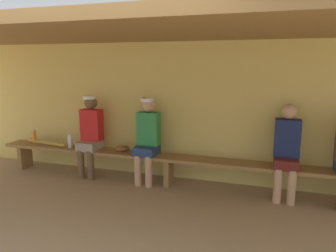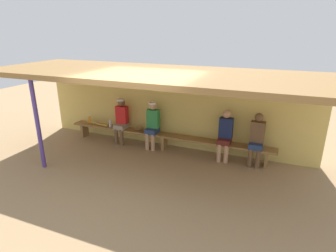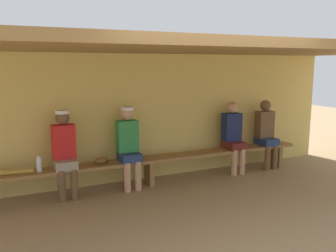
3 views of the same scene
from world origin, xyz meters
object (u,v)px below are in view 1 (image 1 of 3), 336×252
Objects in this scene: bench at (169,161)px; water_bottle_clear at (70,141)px; baseball_glove_tan at (122,149)px; baseball_bat at (47,143)px; player_middle at (147,136)px; player_in_red at (287,148)px; player_shirtless_tan at (90,132)px; water_bottle_blue at (34,137)px.

bench is 26.07× the size of water_bottle_clear.
baseball_bat is at bearing -22.56° from baseball_glove_tan.
baseball_bat is at bearing -180.00° from bench.
baseball_bat is at bearing -179.89° from player_middle.
player_in_red is at bearing 0.10° from bench.
player_shirtless_tan is 5.48× the size of water_bottle_blue.
bench is 1.73m from player_in_red.
baseball_glove_tan is at bearing 3.73° from water_bottle_clear.
baseball_glove_tan is at bearing -0.32° from water_bottle_blue.
player_shirtless_tan is 0.61m from baseball_glove_tan.
player_in_red is 1.59× the size of baseball_bat.
bench is at bearing 154.08° from baseball_glove_tan.
player_middle is 1.01× the size of player_in_red.
baseball_bat is (-0.87, -0.00, -0.25)m from player_shirtless_tan.
bench is at bearing -0.15° from player_shirtless_tan.
bench is 2.25m from baseball_bat.
player_shirtless_tan is 5.84× the size of water_bottle_clear.
water_bottle_clear is (-0.38, -0.03, -0.18)m from player_shirtless_tan.
water_bottle_clear is at bearing -178.59° from player_middle.
bench is 7.15× the size of baseball_bat.
bench is 4.49× the size of player_in_red.
player_in_red is (1.69, 0.00, 0.34)m from bench.
bench is at bearing -0.57° from player_middle.
bench is 0.51m from player_middle.
bench is 4.46× the size of player_middle.
player_middle reaches higher than water_bottle_clear.
player_shirtless_tan is (-1.37, 0.00, 0.36)m from bench.
baseball_bat is (-1.89, -0.00, -0.25)m from player_middle.
baseball_bat is (-1.44, -0.03, -0.01)m from baseball_glove_tan.
baseball_bat is at bearing -7.47° from water_bottle_blue.
water_bottle_clear is 0.27× the size of baseball_bat.
player_shirtless_tan reaches higher than water_bottle_blue.
water_bottle_blue is 0.32m from baseball_bat.
player_shirtless_tan is 1.00× the size of player_middle.
bench is 1.42m from player_shirtless_tan.
water_bottle_clear is at bearing -178.99° from bench.
water_bottle_clear is (0.80, -0.07, -0.01)m from water_bottle_blue.
baseball_glove_tan is 1.44m from baseball_bat.
water_bottle_blue is (-2.19, 0.04, -0.17)m from player_middle.
water_bottle_blue is 0.81m from water_bottle_clear.
player_shirtless_tan reaches higher than player_in_red.
player_in_red is at bearing -0.01° from player_middle.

